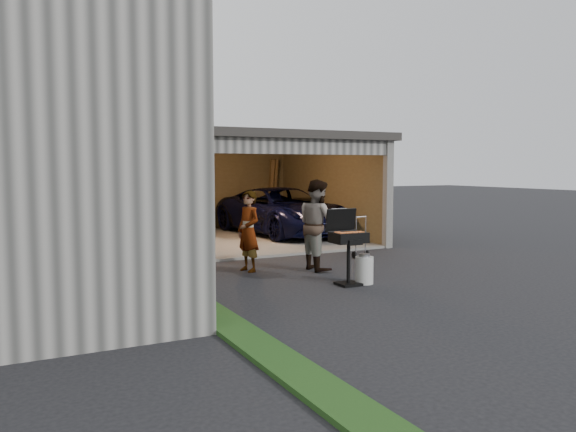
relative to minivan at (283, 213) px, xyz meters
name	(u,v)px	position (x,y,z in m)	size (l,w,h in m)	color
ground	(328,290)	(-2.60, -6.90, -0.69)	(80.00, 80.00, 0.00)	black
groundcover_strip	(221,320)	(-4.85, -7.90, -0.66)	(0.50, 8.00, 0.06)	#193814
garage	(225,173)	(-1.84, -0.11, 1.18)	(6.80, 6.30, 2.90)	#605E59
minivan	(283,213)	(0.00, 0.00, 0.00)	(2.29, 4.96, 1.38)	black
woman	(249,231)	(-3.10, -4.72, 0.10)	(0.58, 0.38, 1.59)	#A9BCD5
man	(318,225)	(-1.80, -5.16, 0.21)	(0.88, 0.68, 1.81)	#421C1A
bbq_grill	(348,240)	(-2.07, -6.67, 0.10)	(0.59, 0.52, 1.32)	black
propane_tank	(364,270)	(-1.75, -6.72, -0.45)	(0.32, 0.32, 0.48)	silver
plywood_panel	(197,279)	(-4.94, -7.16, -0.23)	(0.04, 0.84, 0.94)	brown
hand_truck	(362,250)	(-0.20, -4.40, -0.51)	(0.40, 0.30, 0.95)	gray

